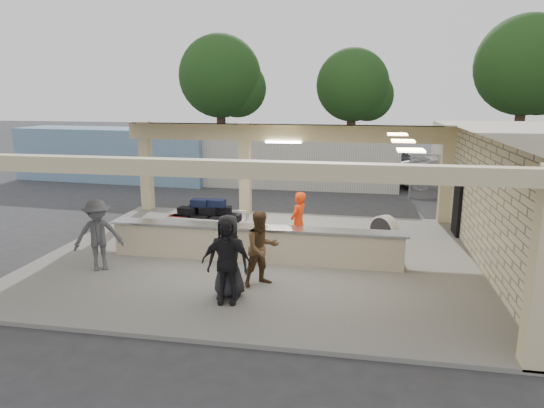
% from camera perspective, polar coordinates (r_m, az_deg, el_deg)
% --- Properties ---
extents(ground, '(120.00, 120.00, 0.00)m').
position_cam_1_polar(ground, '(14.03, -1.62, -6.35)').
color(ground, '#2C2C2E').
rests_on(ground, ground).
extents(pavilion, '(12.01, 10.00, 3.55)m').
position_cam_1_polar(pavilion, '(14.23, -0.27, -0.40)').
color(pavilion, slate).
rests_on(pavilion, ground).
extents(baggage_counter, '(8.20, 0.58, 0.98)m').
position_cam_1_polar(baggage_counter, '(13.38, -2.08, -4.68)').
color(baggage_counter, '#BFAE8E').
rests_on(baggage_counter, pavilion).
extents(luggage_cart, '(2.31, 1.52, 1.30)m').
position_cam_1_polar(luggage_cart, '(15.36, -7.90, -1.60)').
color(luggage_cart, white).
rests_on(luggage_cart, pavilion).
extents(drum_fan, '(0.88, 0.87, 1.03)m').
position_cam_1_polar(drum_fan, '(14.69, 13.06, -3.14)').
color(drum_fan, white).
rests_on(drum_fan, pavilion).
extents(baggage_handler, '(0.57, 0.75, 1.82)m').
position_cam_1_polar(baggage_handler, '(13.84, 3.11, -2.27)').
color(baggage_handler, '#FF380D').
rests_on(baggage_handler, pavilion).
extents(passenger_a, '(0.94, 0.86, 1.83)m').
position_cam_1_polar(passenger_a, '(11.60, -1.22, -5.26)').
color(passenger_a, brown).
rests_on(passenger_a, pavilion).
extents(passenger_b, '(1.12, 0.49, 1.86)m').
position_cam_1_polar(passenger_b, '(10.68, -5.42, -6.87)').
color(passenger_b, black).
rests_on(passenger_b, pavilion).
extents(passenger_c, '(1.26, 1.03, 1.89)m').
position_cam_1_polar(passenger_c, '(13.35, -19.78, -3.45)').
color(passenger_c, '#444549').
rests_on(passenger_c, pavilion).
extents(passenger_d, '(0.94, 0.39, 1.92)m').
position_cam_1_polar(passenger_d, '(10.98, -5.17, -6.15)').
color(passenger_d, black).
rests_on(passenger_d, pavilion).
extents(car_white_a, '(5.84, 3.62, 1.55)m').
position_cam_1_polar(car_white_a, '(25.95, 20.50, 3.60)').
color(car_white_a, silver).
rests_on(car_white_a, ground).
extents(car_white_b, '(5.31, 2.66, 1.60)m').
position_cam_1_polar(car_white_b, '(28.04, 26.37, 3.77)').
color(car_white_b, silver).
rests_on(car_white_b, ground).
extents(car_dark, '(4.93, 4.02, 1.59)m').
position_cam_1_polar(car_dark, '(28.24, 13.40, 4.82)').
color(car_dark, black).
rests_on(car_dark, ground).
extents(container_white, '(12.44, 2.58, 2.69)m').
position_cam_1_polar(container_white, '(24.66, 0.11, 5.32)').
color(container_white, beige).
rests_on(container_white, ground).
extents(container_blue, '(10.85, 3.31, 2.78)m').
position_cam_1_polar(container_blue, '(27.50, -17.92, 5.58)').
color(container_blue, '#6F91B2').
rests_on(container_blue, ground).
extents(tree_left, '(6.60, 6.30, 9.00)m').
position_cam_1_polar(tree_left, '(38.56, -5.58, 14.35)').
color(tree_left, '#382619').
rests_on(tree_left, ground).
extents(tree_mid, '(6.00, 5.60, 8.00)m').
position_cam_1_polar(tree_mid, '(39.11, 9.93, 13.29)').
color(tree_mid, '#382619').
rests_on(tree_mid, ground).
extents(tree_right, '(7.20, 7.00, 10.00)m').
position_cam_1_polar(tree_right, '(39.85, 28.04, 13.79)').
color(tree_right, '#382619').
rests_on(tree_right, ground).
extents(adjacent_building, '(6.00, 8.00, 3.20)m').
position_cam_1_polar(adjacent_building, '(24.11, 26.54, 4.38)').
color(adjacent_building, beige).
rests_on(adjacent_building, ground).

